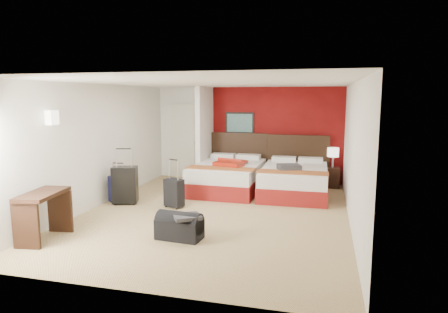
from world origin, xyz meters
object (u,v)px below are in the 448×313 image
(red_suitcase_open, at_px, (231,163))
(desk, at_px, (44,216))
(suitcase_navy, at_px, (119,190))
(suitcase_charcoal, at_px, (174,194))
(bed_right, at_px, (294,181))
(nightstand, at_px, (332,177))
(suitcase_black, at_px, (125,186))
(table_lamp, at_px, (333,158))
(bed_left, at_px, (228,177))
(duffel_bag, at_px, (179,228))

(red_suitcase_open, xyz_separation_m, desk, (-2.10, -3.86, -0.32))
(suitcase_navy, bearing_deg, suitcase_charcoal, -3.33)
(bed_right, height_order, suitcase_navy, bed_right)
(nightstand, height_order, suitcase_navy, suitcase_navy)
(desk, bearing_deg, suitcase_charcoal, 52.21)
(nightstand, relative_size, suitcase_black, 0.65)
(table_lamp, bearing_deg, suitcase_charcoal, -139.40)
(suitcase_charcoal, height_order, suitcase_navy, suitcase_charcoal)
(red_suitcase_open, relative_size, desk, 0.94)
(nightstand, bearing_deg, red_suitcase_open, -158.17)
(bed_left, xyz_separation_m, suitcase_black, (-1.81, -1.70, 0.06))
(nightstand, bearing_deg, duffel_bag, -121.85)
(nightstand, bearing_deg, bed_right, -133.24)
(nightstand, height_order, desk, desk)
(red_suitcase_open, height_order, desk, desk)
(suitcase_charcoal, bearing_deg, duffel_bag, -44.51)
(suitcase_charcoal, bearing_deg, bed_right, 57.72)
(red_suitcase_open, distance_m, suitcase_charcoal, 1.85)
(desk, bearing_deg, bed_right, 39.78)
(suitcase_navy, relative_size, desk, 0.59)
(red_suitcase_open, relative_size, suitcase_charcoal, 1.56)
(bed_left, relative_size, bed_right, 1.02)
(suitcase_black, distance_m, suitcase_charcoal, 1.11)
(suitcase_charcoal, distance_m, desk, 2.59)
(table_lamp, bearing_deg, suitcase_navy, -149.68)
(bed_right, bearing_deg, nightstand, 49.10)
(suitcase_black, bearing_deg, table_lamp, 15.15)
(red_suitcase_open, height_order, suitcase_black, suitcase_black)
(red_suitcase_open, xyz_separation_m, duffel_bag, (-0.06, -3.28, -0.52))
(suitcase_charcoal, xyz_separation_m, suitcase_navy, (-1.30, 0.10, -0.01))
(bed_left, distance_m, bed_right, 1.58)
(nightstand, xyz_separation_m, table_lamp, (0.00, 0.00, 0.50))
(suitcase_black, bearing_deg, duffel_bag, -59.40)
(suitcase_black, xyz_separation_m, duffel_bag, (1.85, -1.69, -0.20))
(bed_right, distance_m, suitcase_charcoal, 2.84)
(nightstand, relative_size, desk, 0.54)
(table_lamp, xyz_separation_m, suitcase_black, (-4.26, -2.69, -0.36))
(bed_left, bearing_deg, table_lamp, 23.29)
(red_suitcase_open, bearing_deg, bed_right, 15.22)
(duffel_bag, bearing_deg, desk, -158.83)
(suitcase_black, relative_size, suitcase_navy, 1.40)
(table_lamp, relative_size, suitcase_black, 0.65)
(bed_right, xyz_separation_m, desk, (-3.58, -3.93, 0.07))
(suitcase_black, bearing_deg, bed_right, 9.06)
(table_lamp, xyz_separation_m, suitcase_navy, (-4.44, -2.60, -0.47))
(desk, bearing_deg, suitcase_black, 77.40)
(suitcase_black, bearing_deg, nightstand, 15.15)
(bed_left, height_order, suitcase_black, suitcase_black)
(bed_right, bearing_deg, suitcase_navy, -156.90)
(bed_left, relative_size, duffel_bag, 3.03)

